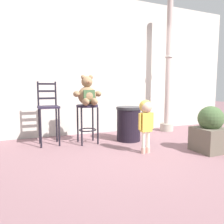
{
  "coord_description": "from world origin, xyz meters",
  "views": [
    {
      "loc": [
        -1.81,
        -2.99,
        1.05
      ],
      "look_at": [
        -0.36,
        0.48,
        0.62
      ],
      "focal_mm": 34.34,
      "sensor_mm": 36.0,
      "label": 1
    }
  ],
  "objects_px": {
    "child_walking": "(146,115)",
    "bar_chair_empty": "(48,110)",
    "planter_with_shrub": "(210,131)",
    "bar_stool_with_teddy": "(87,116)",
    "trash_bin": "(129,124)",
    "lamppost": "(168,80)",
    "teddy_bear": "(88,94)"
  },
  "relations": [
    {
      "from": "child_walking",
      "to": "trash_bin",
      "type": "xyz_separation_m",
      "value": [
        0.13,
        0.85,
        -0.28
      ]
    },
    {
      "from": "child_walking",
      "to": "planter_with_shrub",
      "type": "relative_size",
      "value": 1.14
    },
    {
      "from": "bar_stool_with_teddy",
      "to": "planter_with_shrub",
      "type": "xyz_separation_m",
      "value": [
        1.71,
        -1.29,
        -0.18
      ]
    },
    {
      "from": "teddy_bear",
      "to": "child_walking",
      "type": "bearing_deg",
      "value": -54.0
    },
    {
      "from": "child_walking",
      "to": "trash_bin",
      "type": "height_order",
      "value": "child_walking"
    },
    {
      "from": "teddy_bear",
      "to": "lamppost",
      "type": "bearing_deg",
      "value": 11.1
    },
    {
      "from": "trash_bin",
      "to": "lamppost",
      "type": "height_order",
      "value": "lamppost"
    },
    {
      "from": "bar_chair_empty",
      "to": "planter_with_shrub",
      "type": "bearing_deg",
      "value": -31.43
    },
    {
      "from": "child_walking",
      "to": "bar_chair_empty",
      "type": "distance_m",
      "value": 1.78
    },
    {
      "from": "child_walking",
      "to": "bar_chair_empty",
      "type": "height_order",
      "value": "bar_chair_empty"
    },
    {
      "from": "trash_bin",
      "to": "planter_with_shrub",
      "type": "xyz_separation_m",
      "value": [
        0.9,
        -1.17,
        0.01
      ]
    },
    {
      "from": "bar_stool_with_teddy",
      "to": "bar_chair_empty",
      "type": "distance_m",
      "value": 0.72
    },
    {
      "from": "teddy_bear",
      "to": "child_walking",
      "type": "xyz_separation_m",
      "value": [
        0.68,
        -0.94,
        -0.31
      ]
    },
    {
      "from": "teddy_bear",
      "to": "trash_bin",
      "type": "distance_m",
      "value": 1.01
    },
    {
      "from": "trash_bin",
      "to": "lamppost",
      "type": "xyz_separation_m",
      "value": [
        1.3,
        0.51,
        0.89
      ]
    },
    {
      "from": "child_walking",
      "to": "bar_chair_empty",
      "type": "xyz_separation_m",
      "value": [
        -1.37,
        1.14,
        0.02
      ]
    },
    {
      "from": "child_walking",
      "to": "lamppost",
      "type": "xyz_separation_m",
      "value": [
        1.43,
        1.35,
        0.61
      ]
    },
    {
      "from": "bar_stool_with_teddy",
      "to": "bar_chair_empty",
      "type": "xyz_separation_m",
      "value": [
        -0.69,
        0.18,
        0.11
      ]
    },
    {
      "from": "teddy_bear",
      "to": "planter_with_shrub",
      "type": "distance_m",
      "value": 2.2
    },
    {
      "from": "bar_stool_with_teddy",
      "to": "child_walking",
      "type": "bearing_deg",
      "value": -54.79
    },
    {
      "from": "bar_stool_with_teddy",
      "to": "child_walking",
      "type": "relative_size",
      "value": 0.85
    },
    {
      "from": "teddy_bear",
      "to": "bar_chair_empty",
      "type": "distance_m",
      "value": 0.77
    },
    {
      "from": "teddy_bear",
      "to": "lamppost",
      "type": "height_order",
      "value": "lamppost"
    },
    {
      "from": "bar_stool_with_teddy",
      "to": "trash_bin",
      "type": "height_order",
      "value": "bar_stool_with_teddy"
    },
    {
      "from": "bar_chair_empty",
      "to": "teddy_bear",
      "type": "bearing_deg",
      "value": -16.52
    },
    {
      "from": "lamppost",
      "to": "bar_stool_with_teddy",
      "type": "bearing_deg",
      "value": -169.62
    },
    {
      "from": "lamppost",
      "to": "trash_bin",
      "type": "bearing_deg",
      "value": -158.76
    },
    {
      "from": "lamppost",
      "to": "teddy_bear",
      "type": "bearing_deg",
      "value": -168.9
    },
    {
      "from": "bar_stool_with_teddy",
      "to": "trash_bin",
      "type": "relative_size",
      "value": 1.08
    },
    {
      "from": "bar_stool_with_teddy",
      "to": "lamppost",
      "type": "relative_size",
      "value": 0.24
    },
    {
      "from": "trash_bin",
      "to": "child_walking",
      "type": "bearing_deg",
      "value": -98.61
    },
    {
      "from": "trash_bin",
      "to": "bar_chair_empty",
      "type": "height_order",
      "value": "bar_chair_empty"
    }
  ]
}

